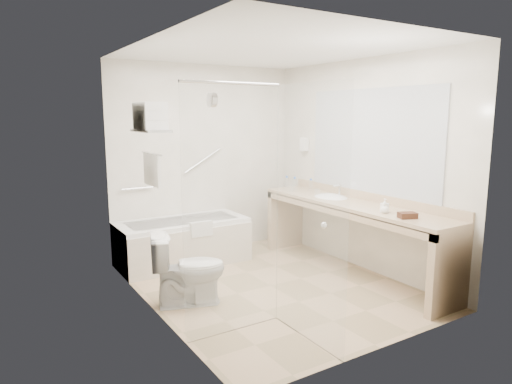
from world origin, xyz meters
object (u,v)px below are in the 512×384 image
bathtub (183,242)px  toilet (189,269)px  vanity_counter (351,220)px  amenity_basket (407,215)px  water_bottle_left (311,186)px

bathtub → toilet: (-0.45, -1.21, 0.08)m
vanity_counter → amenity_basket: size_ratio=15.92×
amenity_basket → water_bottle_left: 1.72m
water_bottle_left → toilet: bearing=-162.3°
toilet → amenity_basket: 2.21m
water_bottle_left → vanity_counter: bearing=-94.0°
toilet → amenity_basket: bearing=-101.2°
vanity_counter → bathtub: bearing=137.6°
vanity_counter → amenity_basket: 0.92m
vanity_counter → amenity_basket: vanity_counter is taller
vanity_counter → toilet: (-1.97, 0.18, -0.29)m
bathtub → toilet: toilet is taller
bathtub → toilet: size_ratio=2.22×
toilet → bathtub: bearing=-1.9°
toilet → amenity_basket: (1.87, -1.06, 0.53)m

